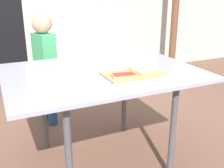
{
  "coord_description": "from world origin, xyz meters",
  "views": [
    {
      "loc": [
        -0.7,
        -1.7,
        1.3
      ],
      "look_at": [
        0.08,
        0.0,
        0.64
      ],
      "focal_mm": 43.02,
      "sensor_mm": 36.0,
      "label": 1
    }
  ],
  "objects_px": {
    "pizza_slice_near_left": "(124,75)",
    "cutting_board": "(134,74)",
    "plate_white_right": "(131,63)",
    "pizza_slice_far_right": "(141,68)",
    "garden_hose_coil": "(173,73)",
    "pizza_slice_near_right": "(148,72)",
    "plate_white_left": "(43,71)",
    "child_left": "(45,62)",
    "dining_table": "(102,79)"
  },
  "relations": [
    {
      "from": "cutting_board",
      "to": "pizza_slice_near_left",
      "type": "xyz_separation_m",
      "value": [
        -0.1,
        -0.05,
        0.02
      ]
    },
    {
      "from": "pizza_slice_far_right",
      "to": "plate_white_right",
      "type": "distance_m",
      "value": 0.23
    },
    {
      "from": "pizza_slice_near_right",
      "to": "pizza_slice_near_left",
      "type": "height_order",
      "value": "same"
    },
    {
      "from": "child_left",
      "to": "pizza_slice_near_left",
      "type": "bearing_deg",
      "value": -74.38
    },
    {
      "from": "dining_table",
      "to": "garden_hose_coil",
      "type": "bearing_deg",
      "value": 40.71
    },
    {
      "from": "dining_table",
      "to": "child_left",
      "type": "relative_size",
      "value": 1.24
    },
    {
      "from": "dining_table",
      "to": "cutting_board",
      "type": "relative_size",
      "value": 3.29
    },
    {
      "from": "plate_white_left",
      "to": "garden_hose_coil",
      "type": "xyz_separation_m",
      "value": [
        2.35,
        1.54,
        -0.74
      ]
    },
    {
      "from": "dining_table",
      "to": "pizza_slice_far_right",
      "type": "xyz_separation_m",
      "value": [
        0.24,
        -0.13,
        0.09
      ]
    },
    {
      "from": "cutting_board",
      "to": "plate_white_right",
      "type": "distance_m",
      "value": 0.31
    },
    {
      "from": "cutting_board",
      "to": "garden_hose_coil",
      "type": "bearing_deg",
      "value": 46.02
    },
    {
      "from": "dining_table",
      "to": "cutting_board",
      "type": "distance_m",
      "value": 0.25
    },
    {
      "from": "pizza_slice_near_left",
      "to": "cutting_board",
      "type": "bearing_deg",
      "value": 25.32
    },
    {
      "from": "dining_table",
      "to": "plate_white_right",
      "type": "xyz_separation_m",
      "value": [
        0.28,
        0.1,
        0.07
      ]
    },
    {
      "from": "plate_white_left",
      "to": "plate_white_right",
      "type": "relative_size",
      "value": 1.0
    },
    {
      "from": "dining_table",
      "to": "cutting_board",
      "type": "height_order",
      "value": "cutting_board"
    },
    {
      "from": "dining_table",
      "to": "garden_hose_coil",
      "type": "distance_m",
      "value": 2.67
    },
    {
      "from": "pizza_slice_far_right",
      "to": "garden_hose_coil",
      "type": "xyz_separation_m",
      "value": [
        1.71,
        1.82,
        -0.76
      ]
    },
    {
      "from": "pizza_slice_far_right",
      "to": "pizza_slice_near_right",
      "type": "bearing_deg",
      "value": -89.8
    },
    {
      "from": "plate_white_left",
      "to": "child_left",
      "type": "distance_m",
      "value": 0.73
    },
    {
      "from": "dining_table",
      "to": "plate_white_left",
      "type": "relative_size",
      "value": 6.12
    },
    {
      "from": "child_left",
      "to": "plate_white_left",
      "type": "bearing_deg",
      "value": -101.88
    },
    {
      "from": "pizza_slice_far_right",
      "to": "garden_hose_coil",
      "type": "height_order",
      "value": "pizza_slice_far_right"
    },
    {
      "from": "plate_white_left",
      "to": "child_left",
      "type": "bearing_deg",
      "value": 78.12
    },
    {
      "from": "plate_white_left",
      "to": "pizza_slice_near_left",
      "type": "bearing_deg",
      "value": -39.34
    },
    {
      "from": "pizza_slice_near_left",
      "to": "plate_white_right",
      "type": "bearing_deg",
      "value": 55.31
    },
    {
      "from": "dining_table",
      "to": "pizza_slice_near_left",
      "type": "distance_m",
      "value": 0.25
    },
    {
      "from": "dining_table",
      "to": "child_left",
      "type": "height_order",
      "value": "child_left"
    },
    {
      "from": "pizza_slice_near_left",
      "to": "plate_white_right",
      "type": "height_order",
      "value": "pizza_slice_near_left"
    },
    {
      "from": "pizza_slice_near_left",
      "to": "plate_white_left",
      "type": "distance_m",
      "value": 0.58
    },
    {
      "from": "dining_table",
      "to": "cutting_board",
      "type": "bearing_deg",
      "value": -49.39
    },
    {
      "from": "plate_white_left",
      "to": "garden_hose_coil",
      "type": "bearing_deg",
      "value": 33.28
    },
    {
      "from": "cutting_board",
      "to": "child_left",
      "type": "distance_m",
      "value": 1.11
    },
    {
      "from": "pizza_slice_near_left",
      "to": "pizza_slice_near_right",
      "type": "bearing_deg",
      "value": -0.0
    },
    {
      "from": "cutting_board",
      "to": "garden_hose_coil",
      "type": "distance_m",
      "value": 2.7
    },
    {
      "from": "dining_table",
      "to": "pizza_slice_far_right",
      "type": "relative_size",
      "value": 8.57
    },
    {
      "from": "cutting_board",
      "to": "pizza_slice_near_right",
      "type": "bearing_deg",
      "value": -28.19
    },
    {
      "from": "cutting_board",
      "to": "pizza_slice_near_left",
      "type": "height_order",
      "value": "pizza_slice_near_left"
    },
    {
      "from": "pizza_slice_far_right",
      "to": "plate_white_left",
      "type": "bearing_deg",
      "value": 156.76
    },
    {
      "from": "child_left",
      "to": "dining_table",
      "type": "bearing_deg",
      "value": -73.99
    },
    {
      "from": "plate_white_left",
      "to": "plate_white_right",
      "type": "distance_m",
      "value": 0.68
    },
    {
      "from": "plate_white_left",
      "to": "plate_white_right",
      "type": "height_order",
      "value": "same"
    },
    {
      "from": "pizza_slice_near_right",
      "to": "pizza_slice_near_left",
      "type": "bearing_deg",
      "value": 180.0
    },
    {
      "from": "pizza_slice_near_left",
      "to": "plate_white_right",
      "type": "distance_m",
      "value": 0.4
    },
    {
      "from": "pizza_slice_near_right",
      "to": "garden_hose_coil",
      "type": "relative_size",
      "value": 0.4
    },
    {
      "from": "cutting_board",
      "to": "pizza_slice_near_right",
      "type": "relative_size",
      "value": 2.62
    },
    {
      "from": "pizza_slice_far_right",
      "to": "plate_white_right",
      "type": "relative_size",
      "value": 0.71
    },
    {
      "from": "cutting_board",
      "to": "pizza_slice_near_right",
      "type": "height_order",
      "value": "pizza_slice_near_right"
    },
    {
      "from": "pizza_slice_far_right",
      "to": "child_left",
      "type": "relative_size",
      "value": 0.14
    },
    {
      "from": "dining_table",
      "to": "cutting_board",
      "type": "xyz_separation_m",
      "value": [
        0.16,
        -0.18,
        0.07
      ]
    }
  ]
}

